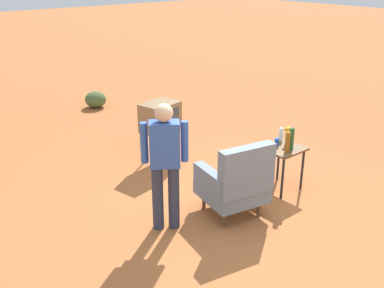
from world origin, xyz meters
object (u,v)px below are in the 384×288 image
(bottle_wine_green, at_px, (291,139))
(bottle_tall_amber, at_px, (288,142))
(armchair, at_px, (236,182))
(person_standing, at_px, (165,160))
(flower_vase, at_px, (289,134))
(side_table, at_px, (282,154))
(bottle_short_clear, at_px, (281,134))
(tv_on_stand, at_px, (160,117))
(soda_can_blue, at_px, (277,142))

(bottle_wine_green, bearing_deg, bottle_tall_amber, 15.48)
(armchair, bearing_deg, person_standing, -21.71)
(armchair, xyz_separation_m, flower_vase, (-1.22, -0.15, 0.32))
(side_table, height_order, bottle_wine_green, bottle_wine_green)
(side_table, xyz_separation_m, flower_vase, (-0.17, -0.03, 0.25))
(bottle_tall_amber, xyz_separation_m, bottle_short_clear, (-0.29, -0.35, -0.05))
(person_standing, bearing_deg, flower_vase, 174.61)
(bottle_short_clear, bearing_deg, bottle_tall_amber, 50.50)
(side_table, xyz_separation_m, tv_on_stand, (0.75, -1.94, 0.22))
(bottle_tall_amber, bearing_deg, soda_can_blue, -105.16)
(soda_can_blue, bearing_deg, person_standing, -4.71)
(flower_vase, bearing_deg, tv_on_stand, -64.25)
(bottle_short_clear, relative_size, flower_vase, 0.75)
(armchair, height_order, tv_on_stand, armchair)
(side_table, xyz_separation_m, soda_can_blue, (0.04, -0.07, 0.16))
(tv_on_stand, relative_size, bottle_wine_green, 3.22)
(flower_vase, bearing_deg, bottle_tall_amber, 35.73)
(side_table, distance_m, bottle_wine_green, 0.29)
(side_table, distance_m, person_standing, 1.98)
(soda_can_blue, height_order, bottle_wine_green, bottle_wine_green)
(armchair, xyz_separation_m, bottle_wine_green, (-1.07, 0.01, 0.33))
(bottle_tall_amber, xyz_separation_m, soda_can_blue, (-0.06, -0.24, -0.09))
(side_table, xyz_separation_m, person_standing, (1.93, -0.23, 0.37))
(armchair, relative_size, bottle_tall_amber, 3.53)
(armchair, bearing_deg, soda_can_blue, -169.12)
(armchair, bearing_deg, side_table, -173.38)
(bottle_tall_amber, xyz_separation_m, bottle_wine_green, (-0.13, -0.04, 0.01))
(side_table, bearing_deg, flower_vase, -170.02)
(tv_on_stand, distance_m, bottle_wine_green, 2.22)
(tv_on_stand, height_order, flower_vase, tv_on_stand)
(tv_on_stand, relative_size, person_standing, 0.63)
(side_table, bearing_deg, soda_can_blue, -61.68)
(soda_can_blue, relative_size, bottle_short_clear, 0.61)
(side_table, xyz_separation_m, bottle_short_clear, (-0.18, -0.18, 0.20))
(bottle_tall_amber, bearing_deg, person_standing, -12.22)
(armchair, bearing_deg, tv_on_stand, -98.22)
(side_table, height_order, soda_can_blue, soda_can_blue)
(tv_on_stand, bearing_deg, flower_vase, 115.75)
(person_standing, bearing_deg, soda_can_blue, 175.29)
(armchair, xyz_separation_m, person_standing, (0.88, -0.35, 0.44))
(bottle_wine_green, bearing_deg, armchair, -0.53)
(side_table, relative_size, person_standing, 0.41)
(soda_can_blue, height_order, flower_vase, flower_vase)
(tv_on_stand, bearing_deg, bottle_short_clear, 117.98)
(bottle_tall_amber, distance_m, bottle_short_clear, 0.45)
(bottle_tall_amber, height_order, flower_vase, bottle_tall_amber)
(person_standing, distance_m, flower_vase, 2.11)
(person_standing, relative_size, bottle_wine_green, 5.12)
(bottle_tall_amber, bearing_deg, side_table, -121.87)
(bottle_short_clear, height_order, flower_vase, flower_vase)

